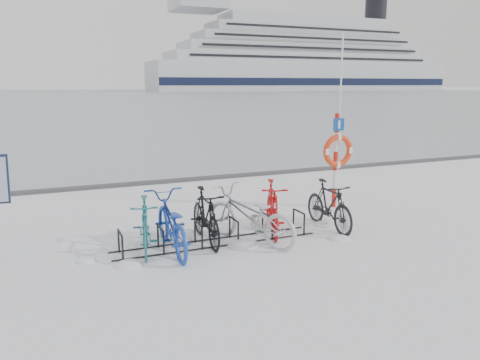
# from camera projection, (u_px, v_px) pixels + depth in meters

# --- Properties ---
(ground) EXTENTS (900.00, 900.00, 0.00)m
(ground) POSITION_uv_depth(u_px,v_px,m) (217.00, 243.00, 8.97)
(ground) COLOR white
(ground) RESTS_ON ground
(ice_sheet) EXTENTS (400.00, 298.00, 0.02)m
(ice_sheet) POSITION_uv_depth(u_px,v_px,m) (51.00, 94.00, 148.97)
(ice_sheet) COLOR #9DA9B1
(ice_sheet) RESTS_ON ground
(quay_edge) EXTENTS (400.00, 0.25, 0.10)m
(quay_edge) POSITION_uv_depth(u_px,v_px,m) (151.00, 182.00, 14.29)
(quay_edge) COLOR #3F3F42
(quay_edge) RESTS_ON ground
(bike_rack) EXTENTS (4.00, 0.48, 0.46)m
(bike_rack) POSITION_uv_depth(u_px,v_px,m) (216.00, 234.00, 8.94)
(bike_rack) COLOR black
(bike_rack) RESTS_ON ground
(lifebuoy_station) EXTENTS (0.81, 0.23, 4.21)m
(lifebuoy_station) POSITION_uv_depth(u_px,v_px,m) (337.00, 151.00, 11.32)
(lifebuoy_station) COLOR red
(lifebuoy_station) RESTS_ON ground
(cruise_ferry) EXTENTS (147.44, 27.79, 48.45)m
(cruise_ferry) POSITION_uv_depth(u_px,v_px,m) (303.00, 63.00, 222.00)
(cruise_ferry) COLOR silver
(cruise_ferry) RESTS_ON ground
(bike_0) EXTENTS (0.80, 1.74, 1.01)m
(bike_0) POSITION_uv_depth(u_px,v_px,m) (145.00, 224.00, 8.51)
(bike_0) COLOR #1D666A
(bike_0) RESTS_ON ground
(bike_1) EXTENTS (0.76, 2.09, 1.09)m
(bike_1) POSITION_uv_depth(u_px,v_px,m) (170.00, 221.00, 8.52)
(bike_1) COLOR #1B3FA3
(bike_1) RESTS_ON ground
(bike_2) EXTENTS (0.59, 1.81, 1.08)m
(bike_2) POSITION_uv_depth(u_px,v_px,m) (206.00, 215.00, 8.98)
(bike_2) COLOR black
(bike_2) RESTS_ON ground
(bike_3) EXTENTS (1.64, 2.24, 1.12)m
(bike_3) POSITION_uv_depth(u_px,v_px,m) (249.00, 214.00, 8.94)
(bike_3) COLOR #B6B8BE
(bike_3) RESTS_ON ground
(bike_4) EXTENTS (1.10, 1.88, 1.09)m
(bike_4) POSITION_uv_depth(u_px,v_px,m) (272.00, 206.00, 9.56)
(bike_4) COLOR red
(bike_4) RESTS_ON ground
(bike_5) EXTENTS (0.52, 1.75, 1.05)m
(bike_5) POSITION_uv_depth(u_px,v_px,m) (329.00, 204.00, 9.86)
(bike_5) COLOR black
(bike_5) RESTS_ON ground
(snow_drifts) EXTENTS (5.41, 1.89, 0.22)m
(snow_drifts) POSITION_uv_depth(u_px,v_px,m) (239.00, 240.00, 9.15)
(snow_drifts) COLOR white
(snow_drifts) RESTS_ON ground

